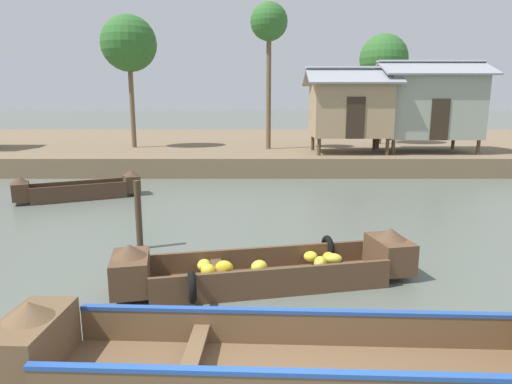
# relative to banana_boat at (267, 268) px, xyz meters

# --- Properties ---
(ground_plane) EXTENTS (300.00, 300.00, 0.00)m
(ground_plane) POSITION_rel_banana_boat_xyz_m (-0.04, 6.20, -0.31)
(ground_plane) COLOR #596056
(riverbank_strip) EXTENTS (160.00, 20.00, 0.84)m
(riverbank_strip) POSITION_rel_banana_boat_xyz_m (-0.04, 20.92, 0.11)
(riverbank_strip) COLOR #756047
(riverbank_strip) RESTS_ON ground
(banana_boat) EXTENTS (5.35, 2.38, 0.90)m
(banana_boat) POSITION_rel_banana_boat_xyz_m (0.00, 0.00, 0.00)
(banana_boat) COLOR brown
(banana_boat) RESTS_ON ground
(viewer_boat) EXTENTS (6.81, 1.64, 0.94)m
(viewer_boat) POSITION_rel_banana_boat_xyz_m (0.24, -2.81, -0.01)
(viewer_boat) COLOR brown
(viewer_boat) RESTS_ON ground
(fishing_skiff_distant) EXTENTS (5.17, 3.18, 0.77)m
(fishing_skiff_distant) POSITION_rel_banana_boat_xyz_m (8.07, 13.16, -0.06)
(fishing_skiff_distant) COLOR brown
(fishing_skiff_distant) RESTS_ON ground
(cargo_boat_upstream) EXTENTS (3.90, 2.37, 0.87)m
(cargo_boat_upstream) POSITION_rel_banana_boat_xyz_m (-6.11, 7.03, 0.02)
(cargo_boat_upstream) COLOR #473323
(cargo_boat_upstream) RESTS_ON ground
(stilt_house_mid_left) EXTENTS (4.13, 3.10, 3.91)m
(stilt_house_mid_left) POSITION_rel_banana_boat_xyz_m (4.11, 13.28, 2.61)
(stilt_house_mid_left) COLOR #4C3826
(stilt_house_mid_left) RESTS_ON riverbank_strip
(stilt_house_mid_right) EXTENTS (4.93, 3.48, 4.22)m
(stilt_house_mid_right) POSITION_rel_banana_boat_xyz_m (7.86, 13.69, 2.74)
(stilt_house_mid_right) COLOR #4C3826
(stilt_house_mid_right) RESTS_ON riverbank_strip
(palm_tree_near) EXTENTS (1.80, 1.80, 7.02)m
(palm_tree_near) POSITION_rel_banana_boat_xyz_m (0.42, 15.00, 6.48)
(palm_tree_near) COLOR brown
(palm_tree_near) RESTS_ON riverbank_strip
(palm_tree_mid) EXTENTS (2.61, 2.61, 5.97)m
(palm_tree_mid) POSITION_rel_banana_boat_xyz_m (6.78, 17.69, 5.17)
(palm_tree_mid) COLOR brown
(palm_tree_mid) RESTS_ON riverbank_strip
(palm_tree_far) EXTENTS (2.78, 2.78, 6.60)m
(palm_tree_far) POSITION_rel_banana_boat_xyz_m (-6.59, 15.72, 5.71)
(palm_tree_far) COLOR brown
(palm_tree_far) RESTS_ON riverbank_strip
(mooring_post) EXTENTS (0.14, 0.14, 1.53)m
(mooring_post) POSITION_rel_banana_boat_xyz_m (-2.77, 1.94, 0.46)
(mooring_post) COLOR #423323
(mooring_post) RESTS_ON ground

